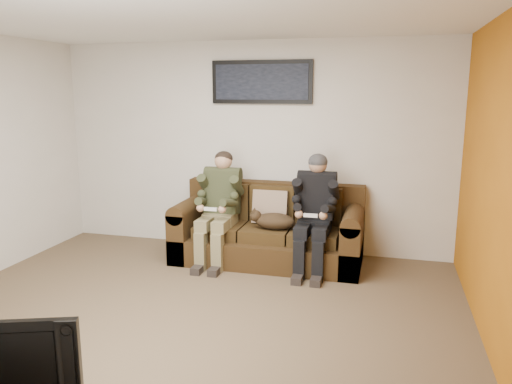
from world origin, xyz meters
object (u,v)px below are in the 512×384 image
(sofa, at_px, (269,232))
(framed_poster, at_px, (262,82))
(person_right, at_px, (315,206))
(person_left, at_px, (219,201))
(cat, at_px, (273,221))

(sofa, bearing_deg, framed_poster, 117.28)
(framed_poster, bearing_deg, person_right, -36.77)
(sofa, bearing_deg, person_left, -161.99)
(sofa, relative_size, framed_poster, 1.75)
(framed_poster, bearing_deg, cat, -63.96)
(person_right, xyz_separation_m, framed_poster, (-0.76, 0.57, 1.37))
(cat, bearing_deg, framed_poster, 116.04)
(sofa, height_order, person_left, person_left)
(sofa, relative_size, person_right, 1.68)
(person_right, height_order, cat, person_right)
(person_right, bearing_deg, sofa, 162.03)
(person_left, height_order, cat, person_left)
(person_right, relative_size, cat, 1.98)
(cat, xyz_separation_m, framed_poster, (-0.29, 0.60, 1.56))
(sofa, height_order, framed_poster, framed_poster)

